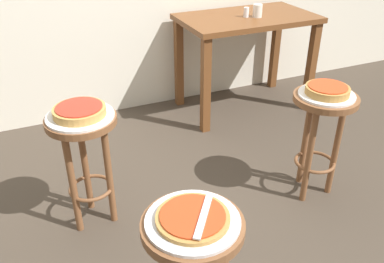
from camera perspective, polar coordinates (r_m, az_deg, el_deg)
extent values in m
plane|color=#42382D|center=(2.35, 4.79, -12.45)|extent=(6.00, 6.00, 0.00)
cylinder|color=brown|center=(1.40, 0.10, -12.94)|extent=(0.35, 0.35, 0.03)
cylinder|color=silver|center=(1.39, 0.10, -12.23)|extent=(0.32, 0.32, 0.01)
cylinder|color=#B78442|center=(1.38, 0.10, -11.81)|extent=(0.25, 0.25, 0.01)
cylinder|color=red|center=(1.37, 0.10, -11.48)|extent=(0.22, 0.22, 0.01)
cylinder|color=brown|center=(2.35, 17.95, 4.32)|extent=(0.35, 0.35, 0.03)
cylinder|color=brown|center=(2.56, 15.33, -1.14)|extent=(0.04, 0.04, 0.60)
cylinder|color=brown|center=(2.41, 15.89, -3.43)|extent=(0.04, 0.04, 0.60)
cylinder|color=brown|center=(2.52, 19.24, -2.41)|extent=(0.04, 0.04, 0.60)
torus|color=brown|center=(2.54, 16.53, -4.04)|extent=(0.24, 0.24, 0.02)
cylinder|color=silver|center=(2.34, 18.03, 4.84)|extent=(0.30, 0.30, 0.01)
cylinder|color=#B78442|center=(2.33, 18.13, 5.41)|extent=(0.23, 0.23, 0.04)
cylinder|color=red|center=(2.32, 18.22, 5.93)|extent=(0.21, 0.21, 0.01)
cylinder|color=brown|center=(2.09, -15.05, 1.49)|extent=(0.35, 0.35, 0.03)
cylinder|color=brown|center=(2.34, -14.53, -4.26)|extent=(0.04, 0.04, 0.60)
cylinder|color=brown|center=(2.20, -16.10, -6.96)|extent=(0.04, 0.04, 0.60)
cylinder|color=brown|center=(2.22, -11.34, -5.92)|extent=(0.04, 0.04, 0.60)
torus|color=brown|center=(2.30, -13.72, -7.53)|extent=(0.24, 0.24, 0.02)
cylinder|color=silver|center=(2.07, -15.13, 2.06)|extent=(0.33, 0.33, 0.01)
cylinder|color=tan|center=(2.06, -15.23, 2.70)|extent=(0.25, 0.25, 0.04)
cylinder|color=red|center=(2.05, -15.31, 3.27)|extent=(0.22, 0.22, 0.01)
cube|color=brown|center=(3.33, 7.63, 15.18)|extent=(1.04, 0.61, 0.04)
cube|color=brown|center=(3.03, 1.89, 6.21)|extent=(0.06, 0.06, 0.73)
cube|color=brown|center=(3.51, 16.06, 8.47)|extent=(0.06, 0.06, 0.73)
cube|color=brown|center=(3.46, -1.81, 9.31)|extent=(0.06, 0.06, 0.73)
cube|color=brown|center=(3.89, 11.39, 11.10)|extent=(0.06, 0.06, 0.73)
cylinder|color=silver|center=(3.28, 9.01, 16.10)|extent=(0.07, 0.07, 0.09)
cylinder|color=white|center=(3.27, 7.47, 15.96)|extent=(0.04, 0.04, 0.07)
cube|color=silver|center=(1.36, 1.62, -11.46)|extent=(0.15, 0.19, 0.01)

